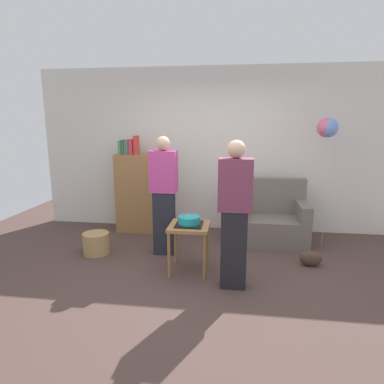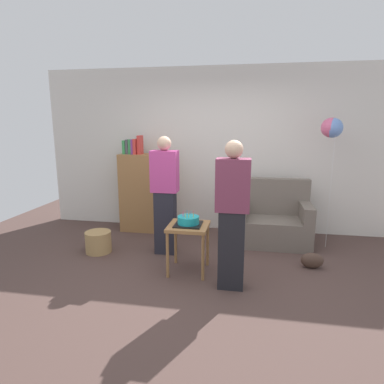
# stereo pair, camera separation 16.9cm
# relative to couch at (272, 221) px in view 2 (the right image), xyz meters

# --- Properties ---
(ground_plane) EXTENTS (8.00, 8.00, 0.00)m
(ground_plane) POSITION_rel_couch_xyz_m (-0.88, -1.46, -0.34)
(ground_plane) COLOR #4C3833
(wall_back) EXTENTS (6.00, 0.10, 2.70)m
(wall_back) POSITION_rel_couch_xyz_m (-0.88, 0.59, 1.01)
(wall_back) COLOR silver
(wall_back) RESTS_ON ground_plane
(couch) EXTENTS (1.10, 0.70, 0.96)m
(couch) POSITION_rel_couch_xyz_m (0.00, 0.00, 0.00)
(couch) COLOR #6B6056
(couch) RESTS_ON ground_plane
(bookshelf) EXTENTS (0.80, 0.36, 1.60)m
(bookshelf) POSITION_rel_couch_xyz_m (-2.09, 0.23, 0.34)
(bookshelf) COLOR olive
(bookshelf) RESTS_ON ground_plane
(side_table) EXTENTS (0.48, 0.48, 0.60)m
(side_table) POSITION_rel_couch_xyz_m (-1.07, -1.21, 0.17)
(side_table) COLOR olive
(side_table) RESTS_ON ground_plane
(birthday_cake) EXTENTS (0.32, 0.32, 0.17)m
(birthday_cake) POSITION_rel_couch_xyz_m (-1.07, -1.21, 0.31)
(birthday_cake) COLOR black
(birthday_cake) RESTS_ON side_table
(person_blowing_candles) EXTENTS (0.36, 0.22, 1.63)m
(person_blowing_candles) POSITION_rel_couch_xyz_m (-1.50, -0.68, 0.49)
(person_blowing_candles) COLOR #23232D
(person_blowing_candles) RESTS_ON ground_plane
(person_holding_cake) EXTENTS (0.36, 0.22, 1.63)m
(person_holding_cake) POSITION_rel_couch_xyz_m (-0.53, -1.52, 0.49)
(person_holding_cake) COLOR black
(person_holding_cake) RESTS_ON ground_plane
(wicker_basket) EXTENTS (0.36, 0.36, 0.30)m
(wicker_basket) POSITION_rel_couch_xyz_m (-2.44, -0.84, -0.19)
(wicker_basket) COLOR #A88451
(wicker_basket) RESTS_ON ground_plane
(handbag) EXTENTS (0.28, 0.14, 0.20)m
(handbag) POSITION_rel_couch_xyz_m (0.45, -0.85, -0.24)
(handbag) COLOR #473328
(handbag) RESTS_ON ground_plane
(balloon_bunch) EXTENTS (0.30, 0.29, 1.87)m
(balloon_bunch) POSITION_rel_couch_xyz_m (0.75, 0.03, 1.39)
(balloon_bunch) COLOR silver
(balloon_bunch) RESTS_ON ground_plane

